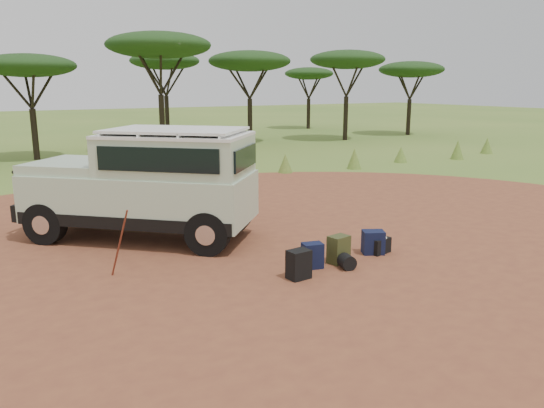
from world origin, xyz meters
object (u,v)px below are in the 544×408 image
safari_vehicle (148,186)px  backpack_black (299,265)px  backpack_olive (339,250)px  hard_case (378,245)px  walking_staff (120,244)px  backpack_navy (312,256)px  duffel_navy (373,242)px

safari_vehicle → backpack_black: bearing=-26.2°
backpack_olive → hard_case: size_ratio=1.18×
walking_staff → hard_case: size_ratio=2.97×
backpack_navy → backpack_olive: 0.61m
walking_staff → backpack_navy: (3.28, -1.31, -0.40)m
walking_staff → backpack_black: (2.74, -1.66, -0.38)m
backpack_navy → backpack_olive: (0.61, -0.02, 0.03)m
safari_vehicle → hard_case: bearing=-0.1°
walking_staff → backpack_black: 3.23m
safari_vehicle → hard_case: safari_vehicle is taller
backpack_olive → duffel_navy: (0.98, 0.11, -0.03)m
backpack_black → hard_case: bearing=5.3°
duffel_navy → hard_case: size_ratio=1.04×
safari_vehicle → backpack_navy: bearing=-17.4°
backpack_black → duffel_navy: 2.17m
backpack_navy → duffel_navy: (1.59, 0.09, -0.00)m
walking_staff → backpack_black: walking_staff is taller
backpack_navy → duffel_navy: size_ratio=1.01×
hard_case → duffel_navy: bearing=160.7°
walking_staff → backpack_navy: 3.56m
walking_staff → backpack_navy: size_ratio=2.80×
duffel_navy → hard_case: 0.15m
backpack_black → backpack_olive: (1.15, 0.33, 0.01)m
hard_case → backpack_black: bearing=179.4°
backpack_navy → hard_case: size_ratio=1.06×
safari_vehicle → backpack_black: (1.49, -3.89, -0.94)m
backpack_black → duffel_navy: backpack_black is taller
backpack_olive → backpack_black: bearing=-174.9°
backpack_black → backpack_navy: backpack_black is taller
safari_vehicle → walking_staff: 2.61m
backpack_navy → hard_case: 1.71m
hard_case → backpack_navy: bearing=171.4°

